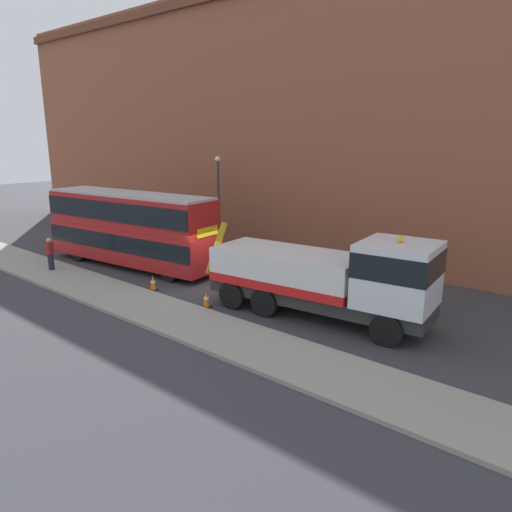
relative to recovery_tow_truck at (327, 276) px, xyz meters
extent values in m
plane|color=#38383D|center=(-6.03, 0.34, -1.76)|extent=(120.00, 120.00, 0.00)
cube|color=gray|center=(-6.03, -3.86, -1.68)|extent=(60.00, 2.80, 0.15)
cube|color=#935138|center=(-6.03, 8.32, 6.24)|extent=(60.00, 1.20, 16.00)
cube|color=#2D2D2D|center=(-0.48, -0.05, -0.90)|extent=(9.18, 3.12, 0.55)
cube|color=silver|center=(2.70, 0.28, 0.52)|extent=(2.85, 2.85, 2.30)
cube|color=black|center=(2.70, 0.28, 0.97)|extent=(2.88, 2.88, 0.90)
cube|color=silver|center=(-1.77, -0.18, 0.07)|extent=(6.33, 3.21, 1.40)
cube|color=red|center=(-1.77, -0.18, -0.45)|extent=(6.34, 3.26, 0.36)
cylinder|color=#B79914|center=(-5.46, -0.56, 0.37)|extent=(1.26, 0.40, 2.52)
sphere|color=orange|center=(2.70, 0.28, 1.79)|extent=(0.24, 0.24, 0.24)
cylinder|color=black|center=(2.69, 1.39, -1.18)|extent=(1.19, 0.46, 1.16)
cylinder|color=black|center=(2.92, -0.82, -1.18)|extent=(1.19, 0.46, 1.16)
cylinder|color=black|center=(-2.28, 0.88, -1.18)|extent=(1.19, 0.46, 1.16)
cylinder|color=black|center=(-2.06, -1.33, -1.18)|extent=(1.19, 0.46, 1.16)
cylinder|color=black|center=(-3.87, 0.72, -1.18)|extent=(1.19, 0.46, 1.16)
cylinder|color=black|center=(-3.65, -1.49, -1.18)|extent=(1.19, 0.46, 1.16)
cube|color=#AD1E1E|center=(-12.59, -0.05, -0.47)|extent=(11.20, 3.61, 1.90)
cube|color=#AD1E1E|center=(-12.59, -0.05, 1.33)|extent=(10.97, 3.49, 1.70)
cube|color=black|center=(-12.59, -0.05, -0.22)|extent=(11.09, 3.65, 0.90)
cube|color=black|center=(-12.59, -0.05, 1.43)|extent=(10.87, 3.63, 1.00)
cube|color=#B2B2B2|center=(-12.59, -0.05, 2.24)|extent=(10.74, 3.37, 0.12)
cube|color=yellow|center=(-7.10, 0.51, 0.78)|extent=(0.21, 1.50, 0.44)
cylinder|color=black|center=(-8.82, 1.42, -1.24)|extent=(1.07, 0.40, 1.04)
cylinder|color=black|center=(-8.60, -0.72, -1.24)|extent=(1.07, 0.40, 1.04)
cylinder|color=black|center=(-15.98, 0.69, -1.24)|extent=(1.07, 0.40, 1.04)
cylinder|color=black|center=(-15.76, -1.46, -1.24)|extent=(1.07, 0.40, 1.04)
cylinder|color=#232333|center=(-14.73, -3.64, -1.18)|extent=(0.39, 0.39, 0.85)
cube|color=maroon|center=(-14.73, -3.64, -0.45)|extent=(0.39, 0.47, 0.62)
sphere|color=tan|center=(-14.73, -3.64, -0.02)|extent=(0.24, 0.24, 0.24)
cone|color=orange|center=(-8.16, -2.09, -1.40)|extent=(0.32, 0.32, 0.72)
cylinder|color=white|center=(-8.16, -2.09, -1.36)|extent=(0.21, 0.21, 0.10)
cube|color=black|center=(-8.16, -2.09, -1.74)|extent=(0.36, 0.36, 0.04)
cone|color=orange|center=(-4.58, -2.11, -1.40)|extent=(0.32, 0.32, 0.72)
cylinder|color=white|center=(-4.58, -2.11, -1.36)|extent=(0.21, 0.21, 0.10)
cube|color=black|center=(-4.58, -2.11, -1.74)|extent=(0.36, 0.36, 0.04)
cylinder|color=#38383D|center=(-11.80, 6.12, 0.99)|extent=(0.16, 0.16, 5.50)
sphere|color=#EAE5C6|center=(-11.80, 6.12, 3.89)|extent=(0.36, 0.36, 0.36)
camera|label=1|loc=(9.18, -15.33, 5.27)|focal=33.33mm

